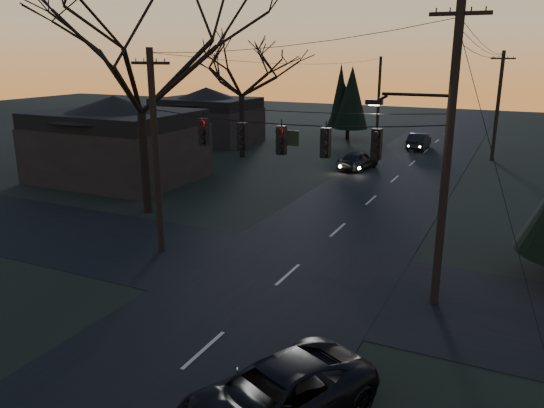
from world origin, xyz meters
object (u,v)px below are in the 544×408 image
at_px(utility_pole_left, 162,251).
at_px(sedan_oncoming_b, 419,141).
at_px(utility_pole_far_r, 491,160).
at_px(utility_pole_far_l, 377,137).
at_px(suv_near, 275,398).
at_px(sedan_oncoming_a, 358,160).
at_px(utility_pole_right, 434,303).
at_px(bare_tree_left, 139,70).

distance_m(utility_pole_left, sedan_oncoming_b, 31.16).
xyz_separation_m(utility_pole_far_r, utility_pole_far_l, (-11.50, 8.00, 0.00)).
height_order(suv_near, sedan_oncoming_a, suv_near).
xyz_separation_m(suv_near, sedan_oncoming_b, (-4.00, 38.69, 0.01)).
xyz_separation_m(utility_pole_right, sedan_oncoming_a, (-8.70, 19.97, 0.69)).
bearing_deg(utility_pole_far_l, sedan_oncoming_b, -45.46).
distance_m(bare_tree_left, sedan_oncoming_a, 18.33).
distance_m(suv_near, sedan_oncoming_a, 28.67).
bearing_deg(sedan_oncoming_a, utility_pole_right, 125.58).
xyz_separation_m(utility_pole_far_r, sedan_oncoming_a, (-8.70, -8.03, 0.69)).
xyz_separation_m(utility_pole_far_r, suv_near, (-2.30, -35.98, 0.71)).
bearing_deg(sedan_oncoming_a, utility_pole_far_l, -68.06).
height_order(utility_pole_far_r, sedan_oncoming_a, utility_pole_far_r).
relative_size(utility_pole_left, suv_near, 1.67).
height_order(utility_pole_right, utility_pole_far_l, utility_pole_right).
bearing_deg(utility_pole_right, sedan_oncoming_a, 113.54).
height_order(utility_pole_far_r, sedan_oncoming_b, utility_pole_far_r).
distance_m(utility_pole_right, utility_pole_left, 11.50).
distance_m(utility_pole_far_l, sedan_oncoming_a, 16.29).
bearing_deg(suv_near, utility_pole_left, 163.61).
bearing_deg(utility_pole_right, sedan_oncoming_b, 101.59).
bearing_deg(utility_pole_far_l, suv_near, -78.18).
xyz_separation_m(utility_pole_far_l, sedan_oncoming_a, (2.80, -16.03, 0.69)).
bearing_deg(utility_pole_left, utility_pole_far_l, 90.00).
height_order(bare_tree_left, suv_near, bare_tree_left).
relative_size(utility_pole_right, bare_tree_left, 0.91).
bearing_deg(bare_tree_left, suv_near, -42.76).
distance_m(utility_pole_right, suv_near, 8.33).
height_order(utility_pole_left, sedan_oncoming_a, utility_pole_left).
height_order(bare_tree_left, sedan_oncoming_b, bare_tree_left).
relative_size(utility_pole_far_r, utility_pole_far_l, 1.06).
bearing_deg(utility_pole_far_l, utility_pole_right, -72.28).
bearing_deg(utility_pole_far_r, utility_pole_right, -90.00).
bearing_deg(bare_tree_left, utility_pole_left, -46.41).
height_order(utility_pole_right, sedan_oncoming_b, utility_pole_right).
bearing_deg(utility_pole_far_r, utility_pole_left, -112.33).
relative_size(utility_pole_left, utility_pole_far_l, 1.06).
height_order(utility_pole_right, suv_near, utility_pole_right).
height_order(utility_pole_left, bare_tree_left, bare_tree_left).
bearing_deg(utility_pole_far_l, utility_pole_far_r, -34.82).
bearing_deg(utility_pole_left, utility_pole_right, 0.00).
height_order(utility_pole_far_l, suv_near, utility_pole_far_l).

